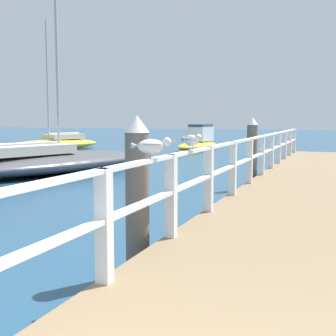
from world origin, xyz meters
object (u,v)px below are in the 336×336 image
dock_piling_near (137,196)px  seagull_foreground (152,145)px  boat_6 (199,142)px  boat_0 (47,161)px  boat_5 (55,144)px  seagull_background (192,140)px  dock_piling_far (252,153)px

dock_piling_near → seagull_foreground: bearing=-50.9°
dock_piling_near → boat_6: (-5.80, 21.30, -0.45)m
boat_0 → boat_5: size_ratio=1.46×
boat_6 → seagull_foreground: bearing=-68.2°
seagull_background → boat_0: size_ratio=0.04×
seagull_background → boat_6: (-6.19, 20.44, -1.08)m
boat_6 → boat_5: bearing=-154.4°
seagull_background → boat_0: (-7.66, 7.48, -1.17)m
dock_piling_far → boat_0: boat_0 is taller
boat_0 → boat_5: 12.07m
boat_0 → boat_6: 13.04m
seagull_background → boat_0: boat_0 is taller
dock_piling_far → seagull_background: 6.41m
seagull_background → boat_5: size_ratio=0.05×
dock_piling_near → seagull_background: dock_piling_near is taller
dock_piling_far → boat_6: size_ratio=0.40×
seagull_foreground → boat_6: size_ratio=0.08×
dock_piling_far → seagull_background: (0.39, -6.37, 0.63)m
dock_piling_far → seagull_foreground: bearing=-87.1°
boat_0 → boat_5: (-6.70, 10.04, -0.04)m
boat_5 → boat_6: (8.17, 2.91, 0.13)m
seagull_foreground → boat_0: (-7.66, 8.82, -1.17)m
seagull_background → boat_6: seagull_background is taller
boat_0 → dock_piling_far: bearing=8.7°
seagull_foreground → seagull_background: same height
dock_piling_far → seagull_background: bearing=-86.5°
dock_piling_near → seagull_foreground: (0.39, -0.48, 0.63)m
seagull_background → boat_6: 21.38m
seagull_foreground → boat_5: 23.73m
boat_5 → dock_piling_far: bearing=158.7°
dock_piling_far → boat_5: 17.88m
seagull_background → boat_0: bearing=-93.1°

